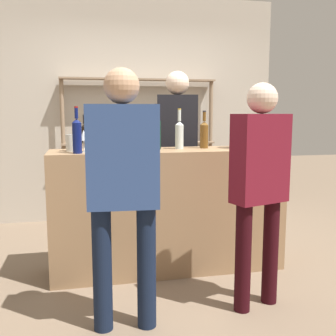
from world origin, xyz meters
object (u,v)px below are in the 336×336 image
object	(u,v)px
counter_bottle_0	(156,132)
server_behind_counter	(177,142)
customer_right	(260,178)
cork_jar	(74,143)
wine_glass	(84,136)
ice_bucket	(243,137)
counter_bottle_2	(77,135)
counter_bottle_4	(204,134)
customer_left	(123,180)
counter_bottle_1	(135,135)
counter_bottle_5	(179,134)
counter_bottle_3	(99,134)

from	to	relation	value
counter_bottle_0	server_behind_counter	world-z (taller)	server_behind_counter
counter_bottle_0	customer_right	bearing A→B (deg)	-57.49
counter_bottle_0	cork_jar	distance (m)	0.69
wine_glass	server_behind_counter	bearing A→B (deg)	36.31
ice_bucket	server_behind_counter	bearing A→B (deg)	125.69
counter_bottle_2	counter_bottle_4	bearing A→B (deg)	11.64
cork_jar	customer_left	xyz separation A→B (m)	(0.30, -0.91, -0.16)
counter_bottle_1	counter_bottle_0	bearing A→B (deg)	-6.80
counter_bottle_0	customer_left	xyz separation A→B (m)	(-0.38, -0.94, -0.24)
customer_right	counter_bottle_5	bearing A→B (deg)	5.01
counter_bottle_2	counter_bottle_5	size ratio (longest dim) A/B	1.04
counter_bottle_1	counter_bottle_5	size ratio (longest dim) A/B	0.94
counter_bottle_5	counter_bottle_1	bearing A→B (deg)	175.36
counter_bottle_4	customer_left	distance (m)	1.27
cork_jar	customer_right	bearing A→B (deg)	-33.95
counter_bottle_2	customer_left	world-z (taller)	customer_left
counter_bottle_2	counter_bottle_4	distance (m)	1.10
customer_left	counter_bottle_2	bearing A→B (deg)	25.10
customer_right	counter_bottle_4	bearing A→B (deg)	-9.30
counter_bottle_5	counter_bottle_0	bearing A→B (deg)	177.38
counter_bottle_0	server_behind_counter	bearing A→B (deg)	60.04
ice_bucket	counter_bottle_3	bearing A→B (deg)	-176.62
wine_glass	cork_jar	xyz separation A→B (m)	(-0.08, 0.10, -0.06)
counter_bottle_0	counter_bottle_2	bearing A→B (deg)	-161.83
counter_bottle_1	wine_glass	size ratio (longest dim) A/B	1.86
counter_bottle_2	counter_bottle_1	bearing A→B (deg)	26.71
counter_bottle_3	cork_jar	distance (m)	0.24
counter_bottle_1	counter_bottle_4	xyz separation A→B (m)	(0.61, -0.01, 0.01)
cork_jar	customer_right	xyz separation A→B (m)	(1.23, -0.83, -0.20)
wine_glass	cork_jar	size ratio (longest dim) A/B	1.29
counter_bottle_5	ice_bucket	bearing A→B (deg)	-6.33
server_behind_counter	customer_left	bearing A→B (deg)	-13.72
counter_bottle_2	counter_bottle_3	world-z (taller)	counter_bottle_3
customer_right	customer_left	bearing A→B (deg)	77.86
counter_bottle_1	customer_right	xyz separation A→B (m)	(0.73, -0.88, -0.25)
counter_bottle_3	ice_bucket	distance (m)	1.25
counter_bottle_4	cork_jar	size ratio (longest dim) A/B	2.42
customer_right	server_behind_counter	size ratio (longest dim) A/B	0.88
counter_bottle_2	counter_bottle_3	size ratio (longest dim) A/B	0.95
counter_bottle_5	customer_right	world-z (taller)	customer_right
counter_bottle_5	customer_left	bearing A→B (deg)	-121.82
counter_bottle_2	counter_bottle_3	bearing A→B (deg)	23.19
ice_bucket	customer_left	size ratio (longest dim) A/B	0.15
counter_bottle_5	ice_bucket	distance (m)	0.56
server_behind_counter	customer_right	bearing A→B (deg)	20.80
counter_bottle_0	ice_bucket	bearing A→B (deg)	-5.36
counter_bottle_0	ice_bucket	world-z (taller)	counter_bottle_0
counter_bottle_0	wine_glass	world-z (taller)	counter_bottle_0
counter_bottle_0	customer_right	world-z (taller)	customer_right
counter_bottle_1	counter_bottle_5	xyz separation A→B (m)	(0.38, -0.03, 0.01)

